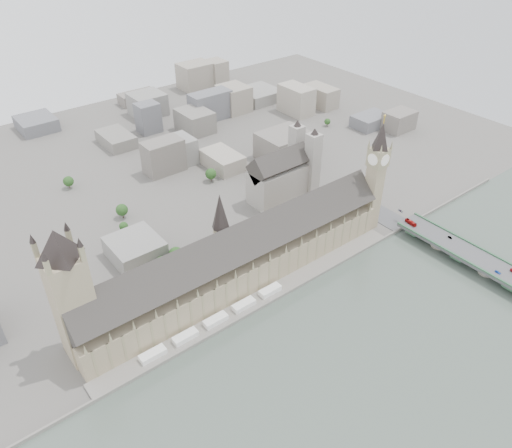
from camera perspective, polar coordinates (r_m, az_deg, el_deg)
ground at (r=383.47m, az=-0.23°, el=-8.11°), size 900.00×900.00×0.00m
embankment_wall at (r=373.96m, az=1.21°, el=-9.17°), size 600.00×1.50×3.00m
river_terrace at (r=378.50m, az=0.48°, el=-8.60°), size 270.00×15.00×2.00m
terrace_tents at (r=360.18m, az=-4.64°, el=-10.89°), size 118.00×7.00×4.00m
palace_of_westminster at (r=380.56m, az=-2.07°, el=-4.01°), size 265.00×40.73×55.44m
elizabeth_tower at (r=436.27m, az=13.60°, el=6.04°), size 17.00×17.00×107.50m
victoria_tower at (r=325.98m, az=-20.53°, el=-7.08°), size 30.00×30.00×100.00m
central_tower at (r=359.16m, az=-4.06°, el=0.26°), size 13.00×13.00×48.00m
westminster_bridge at (r=442.05m, az=24.08°, el=-4.14°), size 25.00×325.00×10.25m
westminster_abbey at (r=486.07m, az=3.19°, el=5.71°), size 68.00×36.00×64.00m
city_skyline_inland at (r=553.24m, az=-16.20°, el=7.42°), size 720.00×360.00×38.00m
park_trees at (r=412.34m, az=-6.48°, el=-3.41°), size 110.00×30.00×15.00m
red_bus_north at (r=459.22m, az=17.27°, el=0.17°), size 3.89×11.88×3.25m
car_blue at (r=429.23m, az=25.92°, el=-4.97°), size 1.93×4.72×1.60m
car_silver at (r=452.95m, az=21.29°, el=-1.44°), size 1.48×3.92×1.28m
car_approach at (r=474.53m, az=16.20°, el=1.46°), size 1.95×4.70×1.36m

